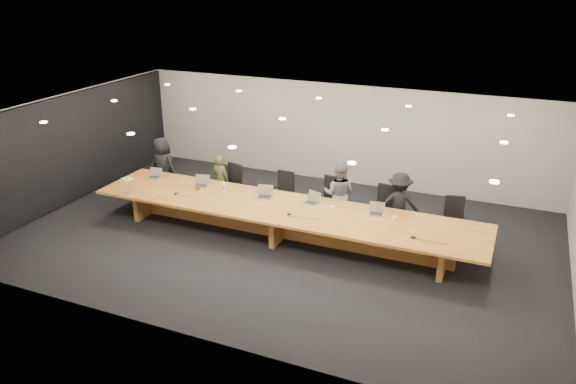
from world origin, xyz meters
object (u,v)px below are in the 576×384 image
water_bottle (224,187)px  paper_cup_near (332,208)px  chair_mid_right (328,200)px  person_d (399,204)px  chair_far_left (163,175)px  mic_right (413,237)px  person_b (221,180)px  chair_far_right (454,220)px  person_c (339,194)px  conference_table (283,216)px  amber_mug (198,188)px  chair_mid_left (282,192)px  mic_center (289,214)px  laptop_a (154,173)px  chair_right (383,208)px  laptop_d (311,198)px  av_box (127,193)px  paper_cup_far (394,219)px  laptop_b (201,181)px  laptop_e (376,209)px  chair_left (230,185)px  person_a (163,166)px  mic_left (176,193)px

water_bottle → paper_cup_near: size_ratio=2.44×
chair_mid_right → person_d: bearing=9.9°
chair_mid_right → chair_far_left: bearing=-169.1°
mic_right → chair_far_left: bearing=166.9°
person_b → chair_far_right: bearing=-169.8°
chair_far_right → person_c: person_c is taller
conference_table → amber_mug: amber_mug is taller
chair_mid_left → mic_center: chair_mid_left is taller
chair_mid_left → mic_right: (3.58, -1.70, 0.24)m
chair_far_left → laptop_a: 0.98m
water_bottle → person_d: bearing=12.7°
chair_right → laptop_d: 1.74m
chair_right → chair_far_right: size_ratio=1.04×
chair_far_right → mic_center: size_ratio=9.73×
chair_far_left → amber_mug: (1.82, -1.13, 0.31)m
chair_mid_right → person_c: (0.29, -0.05, 0.21)m
conference_table → chair_right: 2.36m
av_box → mic_center: av_box is taller
laptop_d → chair_mid_left: bearing=160.6°
person_b → mic_center: (2.54, -1.48, 0.10)m
person_d → mic_right: bearing=101.1°
chair_mid_right → paper_cup_far: (1.82, -0.97, 0.24)m
person_d → water_bottle: (-4.02, -0.90, 0.12)m
person_c → mic_right: bearing=137.9°
chair_mid_left → paper_cup_far: bearing=-18.4°
conference_table → laptop_a: size_ratio=28.68×
chair_far_right → laptop_a: (-7.32, -0.88, 0.35)m
person_c → laptop_d: 0.88m
chair_mid_left → person_d: size_ratio=0.70×
chair_mid_right → water_bottle: bearing=-146.4°
paper_cup_near → av_box: size_ratio=0.44×
person_d → laptop_b: (-4.71, -0.81, 0.14)m
laptop_a → paper_cup_near: laptop_a is taller
water_bottle → conference_table: bearing=-9.8°
paper_cup_far → laptop_e: bearing=161.0°
chair_left → chair_mid_left: size_ratio=1.05×
chair_right → mic_center: size_ratio=10.10×
av_box → mic_right: 6.73m
conference_table → person_a: (-4.00, 1.15, 0.27)m
person_a → amber_mug: bearing=157.5°
chair_far_right → person_c: (-2.64, -0.12, 0.25)m
chair_mid_right → chair_far_right: chair_mid_right is taller
water_bottle → amber_mug: size_ratio=2.11×
person_b → chair_mid_right: bearing=-169.8°
laptop_b → amber_mug: 0.27m
person_c → mic_left: bearing=17.6°
amber_mug → av_box: amber_mug is taller
water_bottle → amber_mug: water_bottle is taller
chair_mid_left → person_d: 2.95m
chair_far_right → mic_left: size_ratio=8.49×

